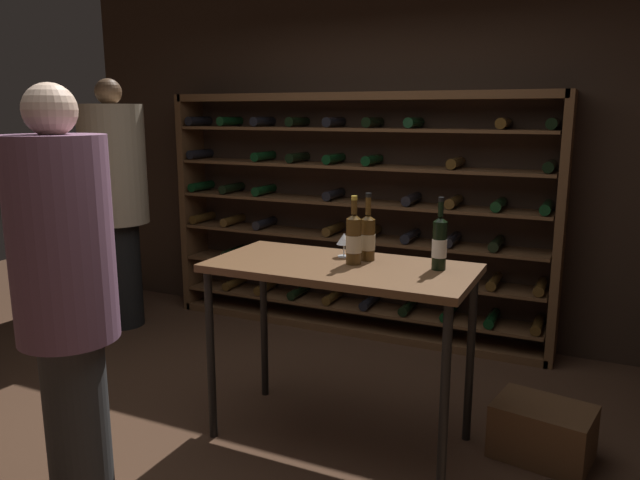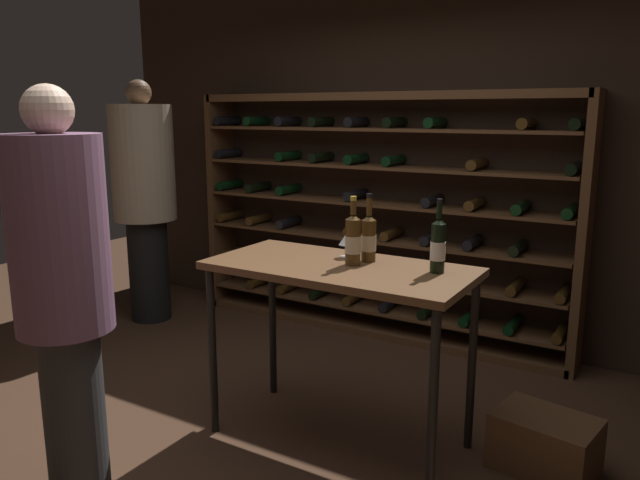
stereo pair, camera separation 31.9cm
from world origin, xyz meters
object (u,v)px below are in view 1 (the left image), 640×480
Objects in this scene: wine_crate at (542,431)px; wine_glass_stemmed_center at (344,240)px; wine_rack at (352,217)px; wine_bottle_amber_reserve at (439,243)px; wine_bottle_green_slim at (368,237)px; person_guest_blue_shirt at (65,286)px; person_bystander_dark_jacket at (115,194)px; wine_bottle_gold_foil at (354,239)px; tasting_table at (341,283)px.

wine_crate is 1.44m from wine_glass_stemmed_center.
wine_glass_stemmed_center is at bearing -69.51° from wine_rack.
wine_glass_stemmed_center is (-0.54, 0.05, -0.04)m from wine_bottle_amber_reserve.
wine_bottle_green_slim is at bearing -64.93° from wine_rack.
wine_rack is at bearing 110.49° from wine_glass_stemmed_center.
person_bystander_dark_jacket is at bearing 92.11° from person_guest_blue_shirt.
wine_bottle_green_slim is 2.75× the size of wine_glass_stemmed_center.
wine_crate is 1.34× the size of wine_bottle_gold_foil.
wine_bottle_gold_foil is 2.73× the size of wine_glass_stemmed_center.
tasting_table is 3.80× the size of wine_bottle_green_slim.
wine_rack is 8.75× the size of wine_bottle_green_slim.
tasting_table is 1.34m from person_guest_blue_shirt.
wine_crate is at bearing 16.33° from wine_bottle_amber_reserve.
person_bystander_dark_jacket is 15.40× the size of wine_glass_stemmed_center.
wine_crate is 3.65× the size of wine_glass_stemmed_center.
wine_bottle_amber_reserve is at bearing -163.67° from wine_crate.
person_guest_blue_shirt is 1.75m from wine_bottle_amber_reserve.
wine_bottle_green_slim is at bearing -6.90° from wine_glass_stemmed_center.
wine_rack is 1.86m from wine_bottle_amber_reserve.
tasting_table is 2.87× the size of wine_crate.
wine_crate is 1.31× the size of wine_bottle_amber_reserve.
tasting_table is 0.55m from wine_bottle_amber_reserve.
wine_crate is at bearing -1.49° from person_guest_blue_shirt.
person_guest_blue_shirt is 14.32× the size of wine_glass_stemmed_center.
wine_glass_stemmed_center is (-1.08, -0.11, 0.94)m from wine_crate.
wine_rack is 1.56× the size of person_bystander_dark_jacket.
person_guest_blue_shirt is (-0.83, -1.03, 0.15)m from tasting_table.
wine_bottle_gold_foil is 0.98× the size of wine_bottle_amber_reserve.
wine_bottle_green_slim is at bearing -174.46° from person_bystander_dark_jacket.
wine_bottle_amber_reserve is (0.49, 0.11, 0.24)m from tasting_table.
wine_bottle_amber_reserve is at bearing -5.29° from wine_glass_stemmed_center.
person_bystander_dark_jacket is at bearing -158.47° from wine_rack.
person_guest_blue_shirt is 1.43m from wine_glass_stemmed_center.
person_guest_blue_shirt reaches higher than wine_bottle_green_slim.
person_guest_blue_shirt is 5.13× the size of wine_bottle_amber_reserve.
tasting_table is at bearing -122.64° from wine_bottle_green_slim.
wine_rack reaches higher than person_guest_blue_shirt.
tasting_table is 1.30m from wine_crate.
person_bystander_dark_jacket reaches higher than wine_bottle_green_slim.
wine_bottle_gold_foil is at bearing -169.99° from wine_bottle_amber_reserve.
tasting_table is 0.26m from wine_glass_stemmed_center.
person_guest_blue_shirt is at bearing -139.02° from wine_bottle_amber_reserve.
wine_bottle_green_slim is at bearing 15.34° from person_guest_blue_shirt.
tasting_table is 0.29m from wine_bottle_green_slim.
person_bystander_dark_jacket reaches higher than wine_bottle_amber_reserve.
person_bystander_dark_jacket is (-2.38, 0.91, 0.23)m from tasting_table.
wine_bottle_amber_reserve is 2.79× the size of wine_glass_stemmed_center.
wine_bottle_green_slim is (2.48, -0.76, -0.00)m from person_bystander_dark_jacket.
person_guest_blue_shirt reaches higher than wine_glass_stemmed_center.
wine_rack is at bearing 125.77° from wine_bottle_amber_reserve.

